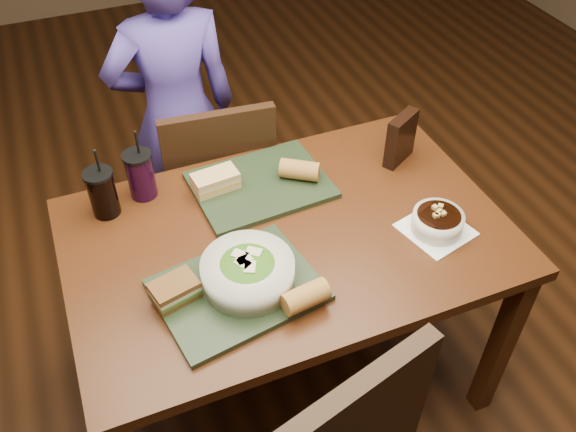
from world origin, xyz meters
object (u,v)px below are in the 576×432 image
object	(u,v)px
tray_far	(260,185)
baguette_near	(305,297)
dining_table	(288,254)
diner	(177,115)
sandwich_far	(216,181)
chair_far	(217,190)
cup_cola	(102,193)
salad_bowl	(248,271)
sandwich_near	(175,290)
cup_berry	(141,175)
tray_near	(238,290)
soup_bowl	(438,222)
baguette_far	(300,170)
chip_bag	(401,138)

from	to	relation	value
tray_far	baguette_near	xyz separation A→B (m)	(-0.06, -0.51, 0.04)
dining_table	diner	world-z (taller)	diner
tray_far	sandwich_far	world-z (taller)	sandwich_far
chair_far	cup_cola	size ratio (longest dim) A/B	3.77
diner	salad_bowl	xyz separation A→B (m)	(-0.04, -0.97, 0.12)
dining_table	sandwich_near	bearing A→B (deg)	-160.94
salad_bowl	tray_far	bearing A→B (deg)	65.32
dining_table	diner	distance (m)	0.83
salad_bowl	sandwich_far	xyz separation A→B (m)	(0.04, 0.41, -0.01)
baguette_near	cup_berry	bearing A→B (deg)	115.39
tray_near	dining_table	bearing A→B (deg)	36.81
soup_bowl	chair_far	bearing A→B (deg)	124.42
baguette_near	baguette_far	xyz separation A→B (m)	(0.19, 0.49, 0.00)
diner	baguette_near	bearing A→B (deg)	92.80
tray_near	baguette_far	xyz separation A→B (m)	(0.34, 0.36, 0.04)
baguette_far	cup_berry	xyz separation A→B (m)	(-0.48, 0.13, 0.03)
tray_far	tray_near	bearing A→B (deg)	-118.27
chair_far	baguette_far	distance (m)	0.49
salad_bowl	cup_cola	distance (m)	0.54
soup_bowl	chip_bag	world-z (taller)	chip_bag
tray_near	cup_berry	size ratio (longest dim) A/B	1.71
dining_table	sandwich_near	distance (m)	0.42
dining_table	baguette_far	size ratio (longest dim) A/B	10.33
tray_near	tray_far	world-z (taller)	same
dining_table	chair_far	xyz separation A→B (m)	(-0.07, 0.55, -0.15)
baguette_near	cup_cola	world-z (taller)	cup_cola
salad_bowl	sandwich_near	xyz separation A→B (m)	(-0.20, 0.02, -0.01)
baguette_near	chip_bag	distance (m)	0.72
soup_bowl	tray_far	bearing A→B (deg)	137.29
soup_bowl	cup_berry	size ratio (longest dim) A/B	0.91
dining_table	cup_cola	bearing A→B (deg)	148.43
dining_table	tray_near	distance (m)	0.28
tray_near	baguette_far	distance (m)	0.50
dining_table	baguette_near	world-z (taller)	baguette_near
tray_near	chair_far	bearing A→B (deg)	78.67
diner	chair_far	bearing A→B (deg)	102.79
tray_near	diner	bearing A→B (deg)	85.53
salad_bowl	sandwich_far	bearing A→B (deg)	85.08
soup_bowl	chip_bag	bearing A→B (deg)	79.17
sandwich_near	cup_berry	bearing A→B (deg)	88.09
chip_bag	soup_bowl	bearing A→B (deg)	-130.65
dining_table	chair_far	size ratio (longest dim) A/B	1.43
dining_table	salad_bowl	bearing A→B (deg)	-139.84
tray_far	sandwich_near	size ratio (longest dim) A/B	3.10
chair_far	salad_bowl	bearing A→B (deg)	-98.73
dining_table	diner	xyz separation A→B (m)	(-0.13, 0.82, 0.03)
tray_near	cup_cola	size ratio (longest dim) A/B	1.74
tray_far	soup_bowl	bearing A→B (deg)	-42.71
soup_bowl	sandwich_far	world-z (taller)	same
sandwich_far	cup_cola	xyz separation A→B (m)	(-0.34, 0.04, 0.03)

